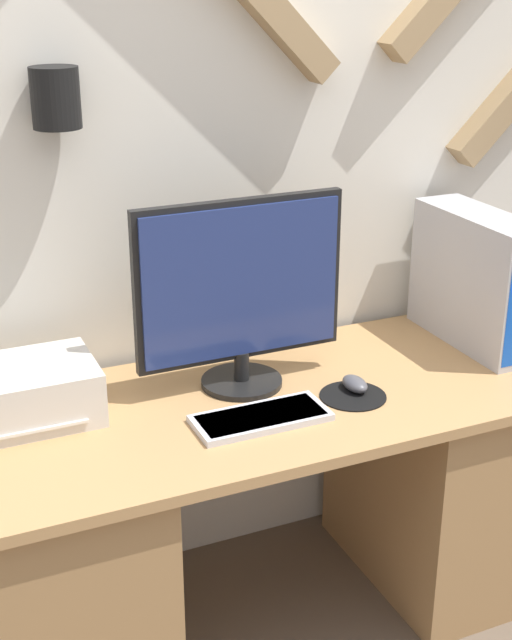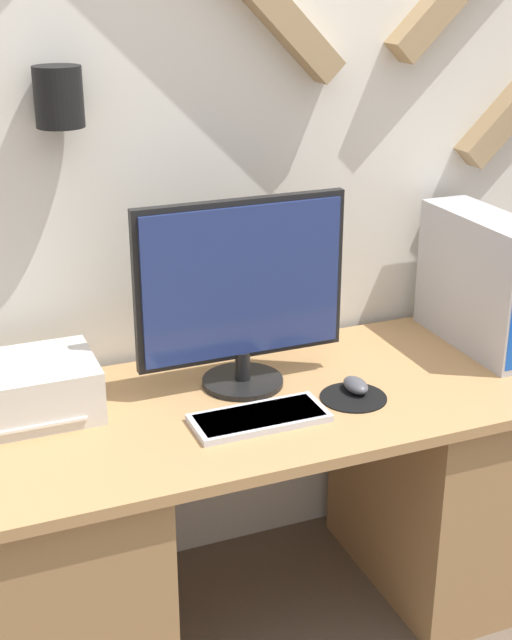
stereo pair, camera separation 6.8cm
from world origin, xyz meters
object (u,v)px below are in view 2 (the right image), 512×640
(computer_tower, at_px, (483,281))
(mouse, at_px, (356,385))
(printer, at_px, (28,390))
(keyboard, at_px, (259,418))
(monitor, at_px, (242,289))

(computer_tower, bearing_deg, mouse, -162.61)
(computer_tower, height_order, printer, computer_tower)
(mouse, bearing_deg, printer, 166.21)
(keyboard, height_order, mouse, mouse)
(monitor, height_order, printer, monitor)
(monitor, xyz_separation_m, computer_tower, (0.76, -0.01, -0.08))
(computer_tower, bearing_deg, keyboard, -165.49)
(monitor, xyz_separation_m, mouse, (0.26, -0.17, -0.25))
(monitor, xyz_separation_m, keyboard, (-0.04, -0.22, -0.27))
(monitor, xyz_separation_m, printer, (-0.57, 0.04, -0.21))
(monitor, distance_m, computer_tower, 0.77)
(mouse, height_order, printer, printer)
(monitor, relative_size, mouse, 6.18)
(keyboard, relative_size, printer, 1.01)
(keyboard, bearing_deg, mouse, 9.55)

